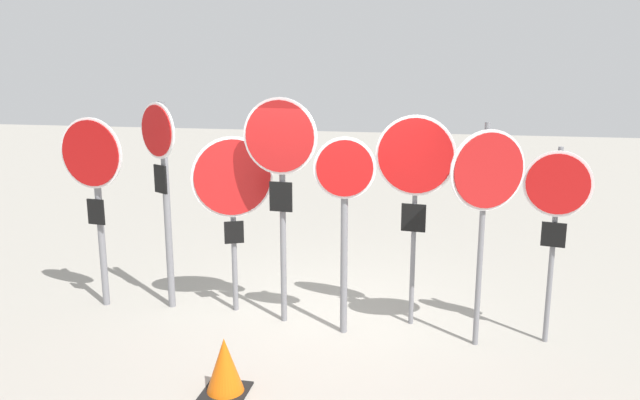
% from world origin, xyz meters
% --- Properties ---
extents(ground_plane, '(40.00, 40.00, 0.00)m').
position_xyz_m(ground_plane, '(0.00, 0.00, 0.00)').
color(ground_plane, gray).
extents(stop_sign_0, '(0.85, 0.18, 2.36)m').
position_xyz_m(stop_sign_0, '(-2.74, -0.09, 1.66)').
color(stop_sign_0, slate).
rests_on(stop_sign_0, ground).
extents(stop_sign_1, '(0.58, 0.37, 2.54)m').
position_xyz_m(stop_sign_1, '(-1.91, 0.03, 1.74)').
color(stop_sign_1, slate).
rests_on(stop_sign_1, ground).
extents(stop_sign_2, '(0.88, 0.43, 2.15)m').
position_xyz_m(stop_sign_2, '(-1.05, 0.06, 1.54)').
color(stop_sign_2, slate).
rests_on(stop_sign_2, ground).
extents(stop_sign_3, '(0.85, 0.15, 2.62)m').
position_xyz_m(stop_sign_3, '(-0.41, -0.13, 1.92)').
color(stop_sign_3, slate).
rests_on(stop_sign_3, ground).
extents(stop_sign_4, '(0.66, 0.17, 2.22)m').
position_xyz_m(stop_sign_4, '(0.33, -0.31, 1.56)').
color(stop_sign_4, slate).
rests_on(stop_sign_4, ground).
extents(stop_sign_5, '(0.89, 0.15, 2.43)m').
position_xyz_m(stop_sign_5, '(1.06, 0.07, 1.82)').
color(stop_sign_5, slate).
rests_on(stop_sign_5, ground).
extents(stop_sign_6, '(0.76, 0.40, 2.40)m').
position_xyz_m(stop_sign_6, '(1.80, -0.34, 1.77)').
color(stop_sign_6, slate).
rests_on(stop_sign_6, ground).
extents(stop_sign_7, '(0.68, 0.17, 2.14)m').
position_xyz_m(stop_sign_7, '(2.52, -0.12, 1.58)').
color(stop_sign_7, slate).
rests_on(stop_sign_7, ground).
extents(traffic_cone_0, '(0.42, 0.42, 0.54)m').
position_xyz_m(traffic_cone_0, '(-0.53, -1.79, 0.27)').
color(traffic_cone_0, black).
rests_on(traffic_cone_0, ground).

